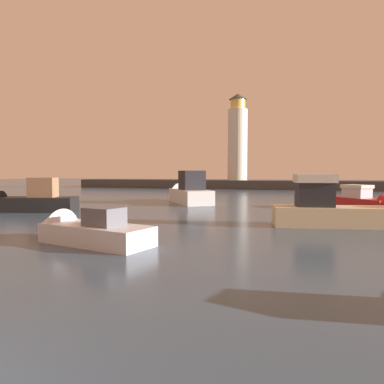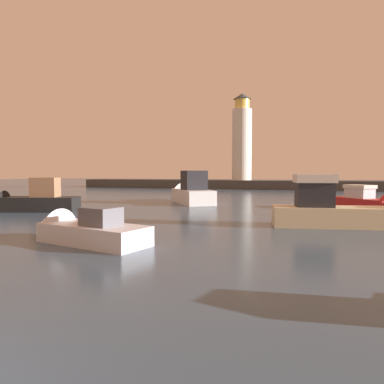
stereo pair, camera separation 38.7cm
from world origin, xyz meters
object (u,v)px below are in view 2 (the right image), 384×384
motorboat_4 (189,192)px  motorboat_5 (26,201)px  motorboat_1 (372,202)px  motorboat_2 (75,230)px  lighthouse (242,139)px  motorboat_3 (351,212)px

motorboat_4 → motorboat_5: 14.10m
motorboat_1 → motorboat_5: bearing=-161.6°
motorboat_2 → motorboat_5: size_ratio=0.84×
lighthouse → motorboat_4: 30.81m
lighthouse → motorboat_5: bearing=-102.8°
motorboat_4 → motorboat_5: bearing=-130.1°
motorboat_3 → motorboat_5: motorboat_3 is taller
motorboat_1 → motorboat_3: motorboat_3 is taller
motorboat_2 → motorboat_3: 13.56m
motorboat_3 → motorboat_4: motorboat_4 is taller
motorboat_2 → motorboat_3: motorboat_3 is taller
lighthouse → motorboat_2: lighthouse is taller
motorboat_1 → motorboat_3: 9.64m
motorboat_5 → motorboat_2: bearing=-40.0°
lighthouse → motorboat_3: lighthouse is taller
motorboat_3 → motorboat_4: (-12.56, 12.00, 0.14)m
motorboat_4 → motorboat_1: bearing=-10.2°
lighthouse → motorboat_5: (-9.23, -40.64, -7.81)m
motorboat_1 → motorboat_4: 15.42m
motorboat_2 → motorboat_3: (11.34, 7.43, 0.33)m
lighthouse → motorboat_4: size_ratio=1.88×
motorboat_2 → motorboat_1: bearing=50.1°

